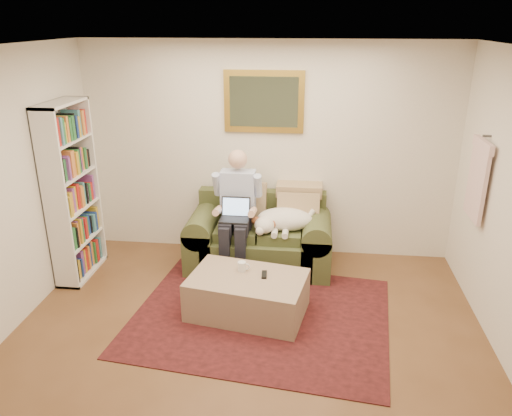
% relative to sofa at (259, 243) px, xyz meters
% --- Properties ---
extents(room_shell, '(4.51, 5.00, 2.61)m').
position_rel_sofa_xyz_m(room_shell, '(0.05, -1.68, 1.01)').
color(room_shell, brown).
rests_on(room_shell, ground).
extents(rug, '(2.72, 2.28, 0.01)m').
position_rel_sofa_xyz_m(rug, '(0.14, -1.12, -0.29)').
color(rug, black).
rests_on(rug, room_shell).
extents(sofa, '(1.69, 0.86, 1.01)m').
position_rel_sofa_xyz_m(sofa, '(0.00, 0.00, 0.00)').
color(sofa, brown).
rests_on(sofa, room_shell).
extents(seated_man, '(0.56, 0.80, 1.42)m').
position_rel_sofa_xyz_m(seated_man, '(-0.25, -0.16, 0.42)').
color(seated_man, '#8C9AD8').
rests_on(seated_man, sofa).
extents(laptop, '(0.33, 0.26, 0.24)m').
position_rel_sofa_xyz_m(laptop, '(-0.25, -0.22, 0.45)').
color(laptop, black).
rests_on(laptop, seated_man).
extents(sleeping_dog, '(0.70, 0.44, 0.26)m').
position_rel_sofa_xyz_m(sleeping_dog, '(0.30, -0.09, 0.35)').
color(sleeping_dog, white).
rests_on(sleeping_dog, sofa).
extents(ottoman, '(1.24, 0.91, 0.41)m').
position_rel_sofa_xyz_m(ottoman, '(-0.00, -1.07, -0.09)').
color(ottoman, tan).
rests_on(ottoman, room_shell).
extents(coffee_mug, '(0.08, 0.08, 0.10)m').
position_rel_sofa_xyz_m(coffee_mug, '(-0.08, -0.95, 0.17)').
color(coffee_mug, white).
rests_on(coffee_mug, ottoman).
extents(tv_remote, '(0.06, 0.15, 0.02)m').
position_rel_sofa_xyz_m(tv_remote, '(0.16, -1.02, 0.13)').
color(tv_remote, black).
rests_on(tv_remote, ottoman).
extents(bookshelf, '(0.28, 0.80, 2.00)m').
position_rel_sofa_xyz_m(bookshelf, '(-2.05, -0.44, 0.71)').
color(bookshelf, white).
rests_on(bookshelf, room_shell).
extents(wall_mirror, '(0.94, 0.04, 0.72)m').
position_rel_sofa_xyz_m(wall_mirror, '(0.00, 0.43, 1.61)').
color(wall_mirror, gold).
rests_on(wall_mirror, room_shell).
extents(hanging_shirt, '(0.06, 0.52, 0.90)m').
position_rel_sofa_xyz_m(hanging_shirt, '(2.24, -0.44, 1.06)').
color(hanging_shirt, beige).
rests_on(hanging_shirt, room_shell).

